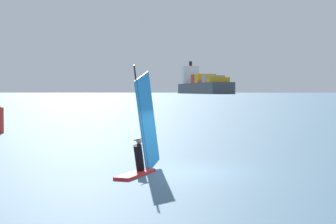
{
  "coord_description": "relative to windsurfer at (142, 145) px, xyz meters",
  "views": [
    {
      "loc": [
        5.91,
        -20.14,
        3.23
      ],
      "look_at": [
        -4.08,
        9.51,
        1.99
      ],
      "focal_mm": 56.92,
      "sensor_mm": 36.0,
      "label": 1
    }
  ],
  "objects": [
    {
      "name": "ground_plane",
      "position": [
        1.67,
        0.85,
        -1.11
      ],
      "size": [
        4000.0,
        4000.0,
        0.0
      ],
      "primitive_type": "plane",
      "color": "#476B84"
    },
    {
      "name": "cargo_ship",
      "position": [
        -152.73,
        582.65,
        8.6
      ],
      "size": [
        103.01,
        156.69,
        40.98
      ],
      "rotation": [
        0.0,
        0.0,
        5.23
      ],
      "color": "#3F444C",
      "rests_on": "ground_plane"
    },
    {
      "name": "windsurfer",
      "position": [
        0.0,
        0.0,
        0.0
      ],
      "size": [
        0.71,
        3.74,
        4.3
      ],
      "rotation": [
        0.0,
        0.0,
        4.68
      ],
      "color": "red",
      "rests_on": "ground_plane"
    }
  ]
}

